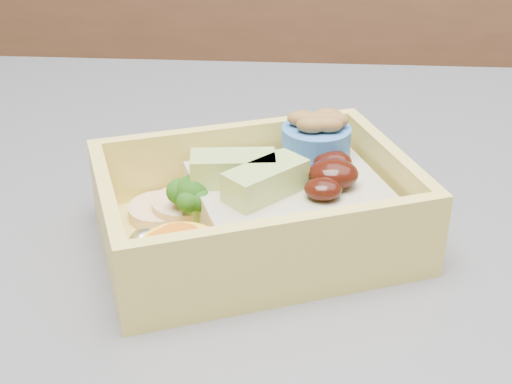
{
  "coord_description": "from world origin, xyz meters",
  "views": [
    {
      "loc": [
        0.07,
        -0.32,
        1.13
      ],
      "look_at": [
        0.05,
        0.01,
        0.95
      ],
      "focal_mm": 50.0,
      "sensor_mm": 36.0,
      "label": 1
    }
  ],
  "objects": [
    {
      "name": "bento_box",
      "position": [
        0.05,
        0.01,
        0.94
      ],
      "size": [
        0.2,
        0.17,
        0.06
      ],
      "rotation": [
        0.0,
        0.0,
        0.37
      ],
      "color": "#E7D15F",
      "rests_on": "island"
    }
  ]
}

